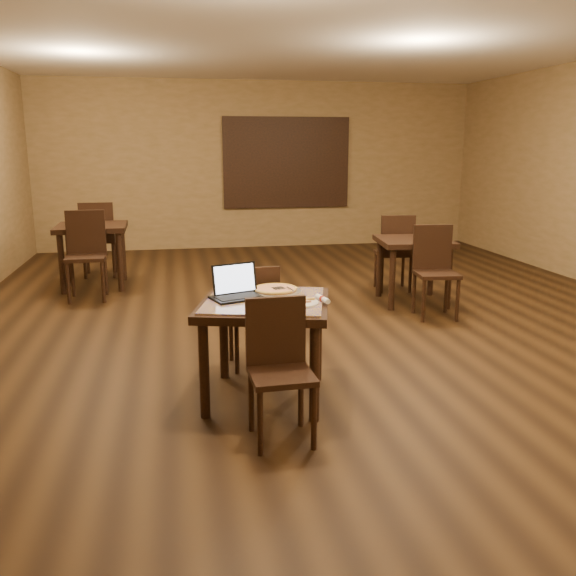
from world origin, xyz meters
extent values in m
plane|color=black|center=(0.00, 0.00, 0.00)|extent=(10.00, 10.00, 0.00)
cube|color=olive|center=(0.00, 5.00, 1.50)|extent=(8.00, 0.02, 3.00)
cube|color=silver|center=(0.00, 0.00, 3.00)|extent=(8.00, 10.00, 0.02)
cube|color=#22527E|center=(0.50, 4.97, 1.55)|extent=(2.20, 0.04, 1.50)
cube|color=black|center=(0.50, 4.95, 1.55)|extent=(2.34, 0.02, 1.64)
cylinder|color=black|center=(-1.42, -2.30, 0.35)|extent=(0.07, 0.07, 0.71)
cylinder|color=black|center=(-1.23, -1.56, 0.35)|extent=(0.07, 0.07, 0.71)
cylinder|color=black|center=(-0.69, -2.49, 0.35)|extent=(0.07, 0.07, 0.71)
cylinder|color=black|center=(-0.49, -1.76, 0.35)|extent=(0.07, 0.07, 0.71)
cube|color=black|center=(-0.96, -2.03, 0.72)|extent=(1.13, 1.13, 0.06)
cube|color=#1C19A8|center=(-0.96, -2.03, 0.76)|extent=(1.03, 1.03, 0.02)
cylinder|color=black|center=(-1.12, -2.90, 0.21)|extent=(0.04, 0.04, 0.42)
cylinder|color=black|center=(-1.13, -2.56, 0.21)|extent=(0.04, 0.04, 0.42)
cylinder|color=black|center=(-0.78, -2.89, 0.21)|extent=(0.04, 0.04, 0.42)
cylinder|color=black|center=(-0.79, -2.55, 0.21)|extent=(0.04, 0.04, 0.42)
cube|color=black|center=(-0.96, -2.73, 0.44)|extent=(0.41, 0.41, 0.04)
cube|color=black|center=(-0.96, -2.55, 0.68)|extent=(0.40, 0.05, 0.45)
cylinder|color=black|center=(-0.80, -1.15, 0.21)|extent=(0.04, 0.04, 0.42)
cylinder|color=black|center=(-0.78, -1.49, 0.21)|extent=(0.04, 0.04, 0.42)
cylinder|color=black|center=(-1.13, -1.17, 0.21)|extent=(0.04, 0.04, 0.42)
cylinder|color=black|center=(-1.12, -1.50, 0.21)|extent=(0.04, 0.04, 0.42)
cube|color=black|center=(-0.96, -1.33, 0.44)|extent=(0.41, 0.41, 0.04)
cube|color=black|center=(-0.95, -1.50, 0.68)|extent=(0.39, 0.06, 0.45)
cube|color=black|center=(-1.16, -1.98, 0.77)|extent=(0.41, 0.35, 0.02)
cube|color=black|center=(-1.16, -1.86, 0.89)|extent=(0.35, 0.17, 0.23)
cube|color=silver|center=(-1.16, -1.86, 0.89)|extent=(0.31, 0.14, 0.20)
cylinder|color=white|center=(-0.74, -2.21, 0.77)|extent=(0.27, 0.27, 0.02)
cylinder|color=silver|center=(-0.84, -1.79, 0.77)|extent=(0.40, 0.40, 0.01)
cylinder|color=beige|center=(-0.84, -1.79, 0.78)|extent=(0.32, 0.32, 0.02)
torus|color=gold|center=(-0.84, -1.79, 0.78)|extent=(0.33, 0.33, 0.02)
cube|color=silver|center=(-0.82, -1.81, 0.79)|extent=(0.13, 0.23, 0.01)
cylinder|color=white|center=(-0.56, -2.17, 0.78)|extent=(0.07, 0.18, 0.04)
cylinder|color=maroon|center=(-0.56, -2.17, 0.78)|extent=(0.05, 0.04, 0.04)
cylinder|color=black|center=(0.85, 0.19, 0.37)|extent=(0.07, 0.07, 0.74)
cylinder|color=black|center=(0.92, 0.85, 0.37)|extent=(0.07, 0.07, 0.74)
cylinder|color=black|center=(1.51, 0.12, 0.37)|extent=(0.07, 0.07, 0.74)
cylinder|color=black|center=(1.58, 0.78, 0.37)|extent=(0.07, 0.07, 0.74)
cube|color=black|center=(1.21, 0.49, 0.75)|extent=(0.91, 0.91, 0.06)
cylinder|color=black|center=(1.01, -0.35, 0.23)|extent=(0.04, 0.04, 0.47)
cylinder|color=black|center=(1.05, 0.02, 0.23)|extent=(0.04, 0.04, 0.47)
cylinder|color=black|center=(1.38, -0.39, 0.23)|extent=(0.04, 0.04, 0.47)
cylinder|color=black|center=(1.42, -0.02, 0.23)|extent=(0.04, 0.04, 0.47)
cube|color=black|center=(1.21, -0.19, 0.49)|extent=(0.48, 0.48, 0.04)
cube|color=black|center=(1.24, 0.01, 0.76)|extent=(0.44, 0.09, 0.50)
cylinder|color=black|center=(1.42, 1.32, 0.23)|extent=(0.04, 0.04, 0.47)
cylinder|color=black|center=(1.38, 0.95, 0.23)|extent=(0.04, 0.04, 0.47)
cylinder|color=black|center=(1.05, 1.37, 0.23)|extent=(0.04, 0.04, 0.47)
cylinder|color=black|center=(1.01, 1.00, 0.23)|extent=(0.04, 0.04, 0.47)
cube|color=black|center=(1.21, 1.16, 0.49)|extent=(0.48, 0.48, 0.04)
cube|color=black|center=(1.19, 0.96, 0.76)|extent=(0.44, 0.09, 0.50)
cylinder|color=black|center=(-3.01, 1.71, 0.40)|extent=(0.08, 0.08, 0.79)
cylinder|color=black|center=(-3.03, 2.43, 0.40)|extent=(0.08, 0.08, 0.79)
cylinder|color=black|center=(-2.30, 1.73, 0.40)|extent=(0.08, 0.08, 0.79)
cylinder|color=black|center=(-2.31, 2.44, 0.40)|extent=(0.08, 0.08, 0.79)
cube|color=black|center=(-2.66, 2.08, 0.80)|extent=(0.91, 0.91, 0.07)
cylinder|color=black|center=(-2.86, 1.15, 0.25)|extent=(0.04, 0.04, 0.50)
cylinder|color=black|center=(-2.87, 1.55, 0.25)|extent=(0.04, 0.04, 0.50)
cylinder|color=black|center=(-2.46, 1.16, 0.25)|extent=(0.04, 0.04, 0.50)
cylinder|color=black|center=(-2.46, 1.56, 0.25)|extent=(0.04, 0.04, 0.50)
cube|color=black|center=(-2.66, 1.35, 0.52)|extent=(0.48, 0.48, 0.04)
cube|color=black|center=(-2.67, 1.56, 0.81)|extent=(0.47, 0.06, 0.54)
cylinder|color=black|center=(-2.46, 3.01, 0.25)|extent=(0.04, 0.04, 0.50)
cylinder|color=black|center=(-2.46, 2.61, 0.25)|extent=(0.04, 0.04, 0.50)
cylinder|color=black|center=(-2.87, 3.00, 0.25)|extent=(0.04, 0.04, 0.50)
cylinder|color=black|center=(-2.86, 2.60, 0.25)|extent=(0.04, 0.04, 0.50)
cube|color=black|center=(-2.66, 2.80, 0.52)|extent=(0.48, 0.48, 0.04)
cube|color=black|center=(-2.66, 2.59, 0.81)|extent=(0.47, 0.06, 0.54)
camera|label=1|loc=(-1.58, -6.29, 1.85)|focal=38.00mm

